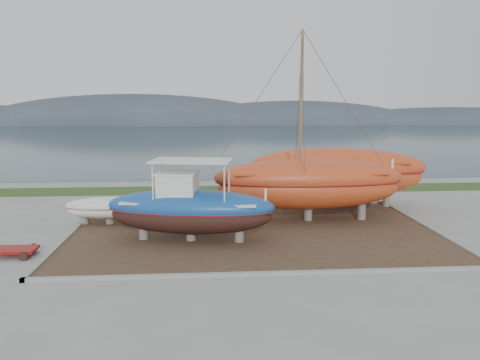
{
  "coord_description": "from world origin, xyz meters",
  "views": [
    {
      "loc": [
        -2.31,
        -18.89,
        6.51
      ],
      "look_at": [
        -0.69,
        4.0,
        2.68
      ],
      "focal_mm": 35.0,
      "sensor_mm": 36.0,
      "label": 1
    }
  ],
  "objects_px": {
    "orange_sailboat": "(310,128)",
    "red_trailer": "(16,252)",
    "orange_bare_hull": "(337,178)",
    "blue_caique": "(190,201)",
    "white_dinghy": "(109,211)"
  },
  "relations": [
    {
      "from": "blue_caique",
      "to": "orange_bare_hull",
      "type": "relative_size",
      "value": 0.74
    },
    {
      "from": "orange_bare_hull",
      "to": "blue_caique",
      "type": "bearing_deg",
      "value": -130.83
    },
    {
      "from": "blue_caique",
      "to": "orange_sailboat",
      "type": "height_order",
      "value": "orange_sailboat"
    },
    {
      "from": "blue_caique",
      "to": "white_dinghy",
      "type": "bearing_deg",
      "value": 151.94
    },
    {
      "from": "orange_sailboat",
      "to": "red_trailer",
      "type": "bearing_deg",
      "value": -158.98
    },
    {
      "from": "orange_bare_hull",
      "to": "orange_sailboat",
      "type": "bearing_deg",
      "value": -114.34
    },
    {
      "from": "orange_sailboat",
      "to": "orange_bare_hull",
      "type": "xyz_separation_m",
      "value": [
        2.58,
        3.65,
        -3.32
      ]
    },
    {
      "from": "orange_sailboat",
      "to": "orange_bare_hull",
      "type": "distance_m",
      "value": 5.57
    },
    {
      "from": "white_dinghy",
      "to": "orange_sailboat",
      "type": "distance_m",
      "value": 11.67
    },
    {
      "from": "white_dinghy",
      "to": "orange_sailboat",
      "type": "xyz_separation_m",
      "value": [
        10.82,
        -0.05,
        4.39
      ]
    },
    {
      "from": "white_dinghy",
      "to": "red_trailer",
      "type": "distance_m",
      "value": 5.93
    },
    {
      "from": "orange_bare_hull",
      "to": "red_trailer",
      "type": "relative_size",
      "value": 4.27
    },
    {
      "from": "blue_caique",
      "to": "red_trailer",
      "type": "bearing_deg",
      "value": -157.61
    },
    {
      "from": "orange_sailboat",
      "to": "red_trailer",
      "type": "distance_m",
      "value": 15.47
    },
    {
      "from": "orange_sailboat",
      "to": "orange_bare_hull",
      "type": "relative_size",
      "value": 0.97
    }
  ]
}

